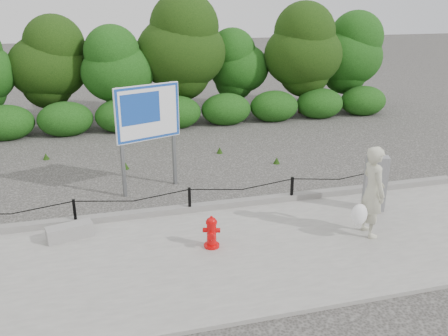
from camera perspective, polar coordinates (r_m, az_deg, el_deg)
ground at (r=10.96m, az=-4.12°, el=-5.67°), size 90.00×90.00×0.00m
sidewalk at (r=9.21m, az=-1.66°, el=-10.69°), size 14.00×4.00×0.08m
curb at (r=10.94m, az=-4.19°, el=-4.85°), size 14.00×0.22×0.14m
chain_barrier at (r=10.77m, az=-4.18°, el=-3.48°), size 10.06×0.06×0.60m
treeline at (r=18.85m, az=-9.24°, el=13.08°), size 20.46×3.51×4.78m
fire_hydrant at (r=9.33m, az=-1.51°, el=-7.75°), size 0.39×0.39×0.66m
pedestrian at (r=10.01m, az=17.37°, el=-2.87°), size 0.77×0.71×1.90m
concrete_block at (r=10.23m, az=-18.06°, el=-7.27°), size 0.96×0.54×0.29m
utility_cabinet at (r=11.32m, az=17.72°, el=-1.74°), size 0.56×0.45×1.42m
advertising_sign at (r=11.80m, az=-9.16°, el=6.01°), size 1.63×0.68×2.74m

